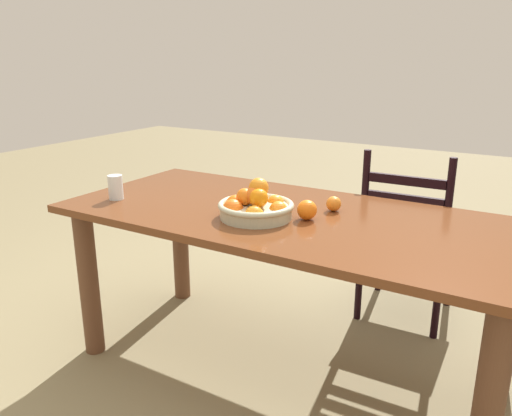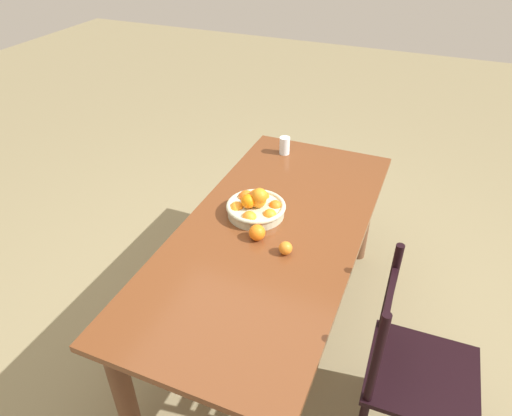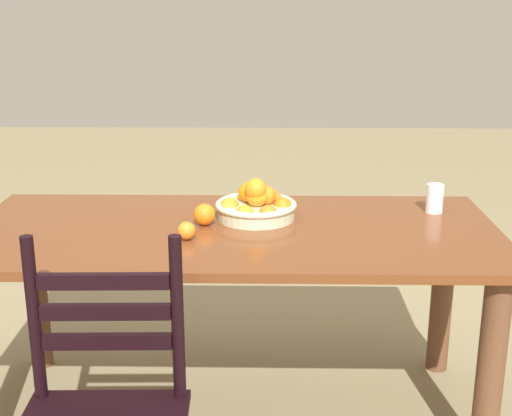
% 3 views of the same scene
% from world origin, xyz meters
% --- Properties ---
extents(ground_plane, '(12.00, 12.00, 0.00)m').
position_xyz_m(ground_plane, '(0.00, 0.00, 0.00)').
color(ground_plane, '#847855').
extents(dining_table, '(1.89, 0.86, 0.74)m').
position_xyz_m(dining_table, '(0.00, 0.00, 0.61)').
color(dining_table, brown).
rests_on(dining_table, ground).
extents(chair_near_window, '(0.47, 0.47, 0.92)m').
position_xyz_m(chair_near_window, '(0.32, 0.76, 0.44)').
color(chair_near_window, black).
rests_on(chair_near_window, ground).
extents(fruit_bowl, '(0.30, 0.30, 0.16)m').
position_xyz_m(fruit_bowl, '(-0.08, -0.12, 0.79)').
color(fruit_bowl, beige).
rests_on(fruit_bowl, dining_table).
extents(orange_loose_0, '(0.06, 0.06, 0.06)m').
position_xyz_m(orange_loose_0, '(0.15, 0.12, 0.77)').
color(orange_loose_0, orange).
rests_on(orange_loose_0, dining_table).
extents(orange_loose_1, '(0.08, 0.08, 0.08)m').
position_xyz_m(orange_loose_1, '(0.11, -0.04, 0.78)').
color(orange_loose_1, orange).
rests_on(orange_loose_1, dining_table).
extents(drinking_glass, '(0.07, 0.07, 0.11)m').
position_xyz_m(drinking_glass, '(-0.76, -0.21, 0.79)').
color(drinking_glass, silver).
rests_on(drinking_glass, dining_table).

